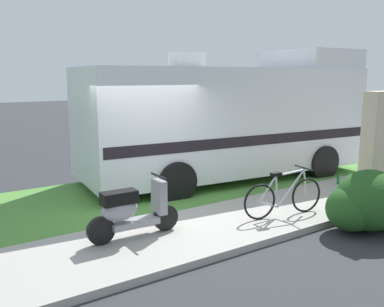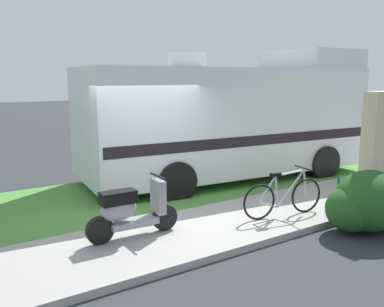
# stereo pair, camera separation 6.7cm
# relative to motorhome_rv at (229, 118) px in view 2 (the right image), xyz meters

# --- Properties ---
(ground_plane) EXTENTS (80.00, 80.00, 0.00)m
(ground_plane) POSITION_rel_motorhome_rv_xyz_m (-2.98, -1.66, -1.61)
(ground_plane) COLOR #2D3033
(sidewalk) EXTENTS (24.00, 2.00, 0.12)m
(sidewalk) POSITION_rel_motorhome_rv_xyz_m (-2.98, -2.86, -1.55)
(sidewalk) COLOR #9E9B93
(sidewalk) RESTS_ON ground
(grass_strip) EXTENTS (24.00, 3.40, 0.08)m
(grass_strip) POSITION_rel_motorhome_rv_xyz_m (-2.98, -0.16, -1.57)
(grass_strip) COLOR #4C8438
(grass_strip) RESTS_ON ground
(motorhome_rv) EXTENTS (7.56, 3.30, 3.38)m
(motorhome_rv) POSITION_rel_motorhome_rv_xyz_m (0.00, 0.00, 0.00)
(motorhome_rv) COLOR silver
(motorhome_rv) RESTS_ON ground
(scooter) EXTENTS (1.57, 0.50, 0.97)m
(scooter) POSITION_rel_motorhome_rv_xyz_m (-4.07, -2.59, -1.03)
(scooter) COLOR black
(scooter) RESTS_ON ground
(bicycle) EXTENTS (1.69, 0.52, 0.89)m
(bicycle) POSITION_rel_motorhome_rv_xyz_m (-1.26, -3.19, -1.11)
(bicycle) COLOR black
(bicycle) RESTS_ON ground
(pickup_truck_near) EXTENTS (5.93, 2.46, 1.84)m
(pickup_truck_near) POSITION_rel_motorhome_rv_xyz_m (2.20, 3.95, -0.63)
(pickup_truck_near) COLOR #1E478C
(pickup_truck_near) RESTS_ON ground
(bush_by_porch) EXTENTS (1.50, 1.13, 1.06)m
(bush_by_porch) POSITION_rel_motorhome_rv_xyz_m (-0.39, -4.35, -1.10)
(bush_by_porch) COLOR #23511E
(bush_by_porch) RESTS_ON ground
(bottle_green) EXTENTS (0.07, 0.07, 0.26)m
(bottle_green) POSITION_rel_motorhome_rv_xyz_m (1.53, -2.32, -1.37)
(bottle_green) COLOR #19722D
(bottle_green) RESTS_ON ground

